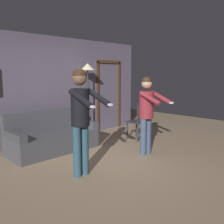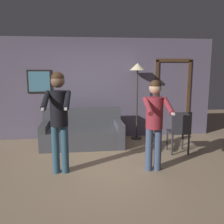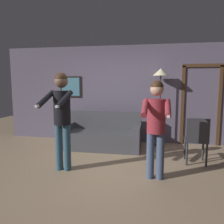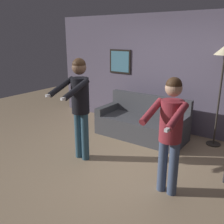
% 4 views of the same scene
% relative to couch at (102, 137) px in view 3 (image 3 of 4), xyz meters
% --- Properties ---
extents(ground_plane, '(12.00, 12.00, 0.00)m').
position_rel_couch_xyz_m(ground_plane, '(0.29, -1.37, -0.28)').
color(ground_plane, '#9F8666').
extents(back_wall_assembly, '(6.40, 0.10, 2.60)m').
position_rel_couch_xyz_m(back_wall_assembly, '(0.30, 0.76, 1.02)').
color(back_wall_assembly, '#5E566A').
rests_on(back_wall_assembly, ground_plane).
extents(couch, '(1.90, 0.86, 0.87)m').
position_rel_couch_xyz_m(couch, '(0.00, 0.00, 0.00)').
color(couch, '#44454A').
rests_on(couch, ground_plane).
extents(torchiere_lamp, '(0.40, 0.40, 1.96)m').
position_rel_couch_xyz_m(torchiere_lamp, '(1.41, 0.45, 1.42)').
color(torchiere_lamp, '#332D28').
rests_on(torchiere_lamp, ground_plane).
extents(person_standing_left, '(0.44, 0.73, 1.78)m').
position_rel_couch_xyz_m(person_standing_left, '(-0.38, -1.54, 0.81)').
color(person_standing_left, '#2D4F63').
rests_on(person_standing_left, ground_plane).
extents(person_standing_right, '(0.45, 0.69, 1.63)m').
position_rel_couch_xyz_m(person_standing_right, '(1.27, -1.62, 0.70)').
color(person_standing_right, '#3F4E6C').
rests_on(person_standing_right, ground_plane).
extents(dining_chair_distant, '(0.43, 0.43, 0.93)m').
position_rel_couch_xyz_m(dining_chair_distant, '(2.07, -0.80, 0.25)').
color(dining_chair_distant, '#2D2D33').
rests_on(dining_chair_distant, ground_plane).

